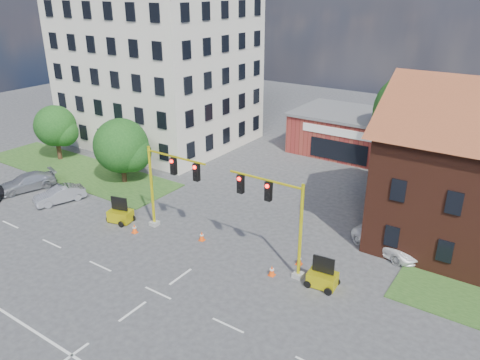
{
  "coord_description": "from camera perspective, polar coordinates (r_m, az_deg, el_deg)",
  "views": [
    {
      "loc": [
        16.6,
        -15.98,
        16.53
      ],
      "look_at": [
        -1.01,
        10.0,
        3.44
      ],
      "focal_mm": 35.0,
      "sensor_mm": 36.0,
      "label": 1
    }
  ],
  "objects": [
    {
      "name": "cone_d",
      "position": [
        30.49,
        7.23,
        -9.63
      ],
      "size": [
        0.4,
        0.4,
        0.7
      ],
      "color": "#FF4D0D",
      "rests_on": "ground"
    },
    {
      "name": "brick_shop",
      "position": [
        50.94,
        13.75,
        5.6
      ],
      "size": [
        12.4,
        8.4,
        4.3
      ],
      "color": "maroon",
      "rests_on": "ground"
    },
    {
      "name": "lane_markings",
      "position": [
        26.78,
        -14.56,
        -16.33
      ],
      "size": [
        60.0,
        36.0,
        0.01
      ],
      "primitive_type": null,
      "color": "silver",
      "rests_on": "ground"
    },
    {
      "name": "grass_verge_nw",
      "position": [
        47.82,
        -19.19,
        1.16
      ],
      "size": [
        22.0,
        6.0,
        0.08
      ],
      "primitive_type": "cube",
      "color": "#254B1C",
      "rests_on": "ground"
    },
    {
      "name": "office_block",
      "position": [
        53.04,
        -10.19,
        15.57
      ],
      "size": [
        18.4,
        15.4,
        20.6
      ],
      "color": "silver",
      "rests_on": "ground"
    },
    {
      "name": "pickup_white",
      "position": [
        33.03,
        17.68,
        -7.19
      ],
      "size": [
        5.48,
        3.86,
        1.39
      ],
      "primitive_type": "imported",
      "rotation": [
        0.0,
        0.0,
        1.23
      ],
      "color": "white",
      "rests_on": "ground"
    },
    {
      "name": "ground",
      "position": [
        28.36,
        -9.97,
        -13.41
      ],
      "size": [
        120.0,
        120.0,
        0.0
      ],
      "primitive_type": "plane",
      "color": "#3B3B3D",
      "rests_on": "ground"
    },
    {
      "name": "trailer_east",
      "position": [
        28.56,
        10.02,
        -11.65
      ],
      "size": [
        1.78,
        1.28,
        1.91
      ],
      "rotation": [
        0.0,
        0.0,
        0.1
      ],
      "color": "yellow",
      "rests_on": "ground"
    },
    {
      "name": "tree_nw_front",
      "position": [
        42.43,
        -13.97,
        3.86
      ],
      "size": [
        5.08,
        4.84,
        5.92
      ],
      "color": "#3B2315",
      "rests_on": "ground"
    },
    {
      "name": "cone_b",
      "position": [
        33.0,
        -4.68,
        -6.82
      ],
      "size": [
        0.4,
        0.4,
        0.7
      ],
      "color": "#FF4D0D",
      "rests_on": "ground"
    },
    {
      "name": "signal_mast_east",
      "position": [
        28.14,
        4.48,
        -4.05
      ],
      "size": [
        5.3,
        0.6,
        6.2
      ],
      "color": "#989792",
      "rests_on": "ground"
    },
    {
      "name": "trailer_west",
      "position": [
        36.36,
        -14.37,
        -4.1
      ],
      "size": [
        1.94,
        1.53,
        1.94
      ],
      "rotation": [
        0.0,
        0.0,
        0.26
      ],
      "color": "yellow",
      "rests_on": "ground"
    },
    {
      "name": "sedan_silver_rear",
      "position": [
        44.71,
        -24.58,
        -0.23
      ],
      "size": [
        3.34,
        5.24,
        1.41
      ],
      "primitive_type": "imported",
      "rotation": [
        0.0,
        0.0,
        -0.3
      ],
      "color": "#ADAFB5",
      "rests_on": "ground"
    },
    {
      "name": "tree_nw_rear",
      "position": [
        50.36,
        -21.37,
        5.97
      ],
      "size": [
        4.32,
        4.11,
        5.62
      ],
      "color": "#3B2315",
      "rests_on": "ground"
    },
    {
      "name": "cone_c",
      "position": [
        29.3,
        3.9,
        -10.96
      ],
      "size": [
        0.4,
        0.4,
        0.7
      ],
      "color": "#FF4D0D",
      "rests_on": "ground"
    },
    {
      "name": "sedan_silver_front",
      "position": [
        41.1,
        -21.13,
        -1.68
      ],
      "size": [
        2.64,
        4.27,
        1.33
      ],
      "primitive_type": "imported",
      "rotation": [
        0.0,
        0.0,
        -0.33
      ],
      "color": "#ADAFB5",
      "rests_on": "ground"
    },
    {
      "name": "signal_mast_west",
      "position": [
        32.88,
        -8.77,
        -0.19
      ],
      "size": [
        5.3,
        0.6,
        6.2
      ],
      "color": "#989792",
      "rests_on": "ground"
    },
    {
      "name": "cone_a",
      "position": [
        34.68,
        -12.74,
        -5.8
      ],
      "size": [
        0.4,
        0.4,
        0.7
      ],
      "color": "#FF4D0D",
      "rests_on": "ground"
    },
    {
      "name": "tree_large",
      "position": [
        45.44,
        20.95,
        7.41
      ],
      "size": [
        7.71,
        7.34,
        9.66
      ],
      "color": "#3B2315",
      "rests_on": "ground"
    }
  ]
}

